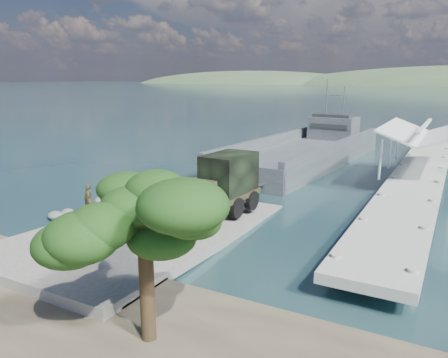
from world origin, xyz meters
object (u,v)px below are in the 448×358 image
pier (419,169)px  overhang_tree (141,213)px  soldier (89,205)px  military_truck (217,187)px  landing_craft (303,156)px

pier → overhang_tree: bearing=-102.6°
soldier → overhang_tree: (10.60, -7.84, 3.27)m
pier → military_truck: size_ratio=5.24×
pier → overhang_tree: size_ratio=6.80×
landing_craft → overhang_tree: (5.66, -34.17, 3.92)m
military_truck → overhang_tree: (3.96, -12.14, 2.31)m
landing_craft → overhang_tree: landing_craft is taller
pier → landing_craft: bearing=154.3°
pier → overhang_tree: (-6.35, -28.37, 3.11)m
landing_craft → pier: bearing=-21.4°
landing_craft → soldier: bearing=-96.2°
pier → military_truck: 19.25m
military_truck → soldier: size_ratio=4.49×
pier → landing_craft: 13.36m
soldier → overhang_tree: 13.58m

